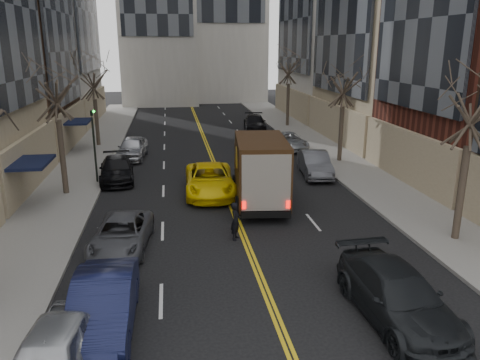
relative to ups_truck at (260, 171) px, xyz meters
The scene contains 20 objects.
sidewalk_left 14.59m from the ups_truck, 136.55° to the left, with size 4.00×66.00×0.15m, color slate.
sidewalk_right 12.58m from the ups_truck, 53.11° to the left, with size 4.00×66.00×0.15m, color slate.
tree_lf_mid 11.77m from the ups_truck, 163.97° to the left, with size 3.20×3.20×8.91m.
tree_lf_far 19.48m from the ups_truck, 122.88° to the left, with size 3.20×3.20×8.12m.
tree_rt_near 10.54m from the ups_truck, 39.66° to the right, with size 3.20×3.20×8.71m.
tree_rt_mid 11.65m from the ups_truck, 47.57° to the left, with size 3.20×3.20×8.32m.
tree_rt_far 24.60m from the ups_truck, 72.41° to the left, with size 3.20×3.20×9.11m.
traffic_signal 10.26m from the ups_truck, 150.90° to the left, with size 0.29×0.26×4.70m.
ups_truck is the anchor object (origin of this frame).
observer_sedan 11.39m from the ups_truck, 79.56° to the right, with size 2.44×5.50×1.57m.
taxi 3.36m from the ups_truck, 139.33° to the left, with size 2.64×5.73×1.59m, color yellow.
pedestrian 4.92m from the ups_truck, 113.20° to the right, with size 0.60×0.39×1.65m, color black.
parked_lf_a 14.77m from the ups_truck, 120.89° to the right, with size 1.80×4.47×1.52m, color #B2B6BA.
parked_lf_b 12.41m from the ups_truck, 122.37° to the right, with size 1.71×4.91×1.62m, color #101434.
parked_lf_c 8.20m from the ups_truck, 144.60° to the right, with size 2.13×4.63×1.29m, color #48494F.
parked_lf_d 9.65m from the ups_truck, 144.61° to the left, with size 1.99×4.89×1.42m, color black.
parked_lf_e 13.45m from the ups_truck, 122.78° to the left, with size 1.87×4.64×1.58m, color #B1B3B9.
parked_rt_a 6.69m from the ups_truck, 47.14° to the left, with size 1.61×4.63×1.52m, color #505258.
parked_rt_b 13.65m from the ups_truck, 69.43° to the left, with size 2.17×4.70×1.31m, color #A9ACB1.
parked_rt_c 21.67m from the ups_truck, 80.38° to the left, with size 2.07×5.09×1.48m, color black.
Camera 1 is at (-2.97, -5.79, 8.04)m, focal length 35.00 mm.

